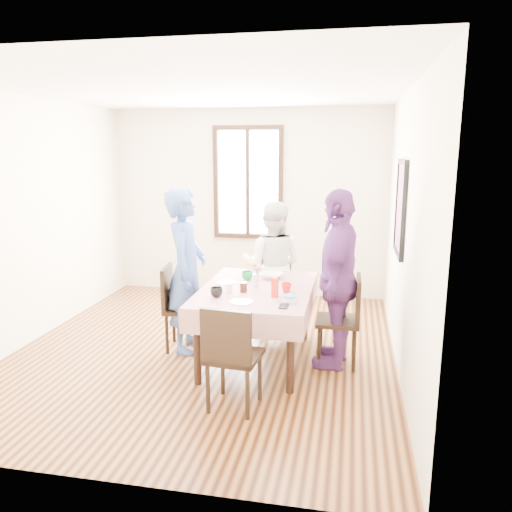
% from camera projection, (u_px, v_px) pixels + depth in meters
% --- Properties ---
extents(ground, '(4.50, 4.50, 0.00)m').
position_uv_depth(ground, '(206.00, 349.00, 5.41)').
color(ground, black).
rests_on(ground, ground).
extents(back_wall, '(4.00, 0.00, 4.00)m').
position_uv_depth(back_wall, '(248.00, 203.00, 7.29)').
color(back_wall, beige).
rests_on(back_wall, ground).
extents(right_wall, '(0.00, 4.50, 4.50)m').
position_uv_depth(right_wall, '(405.00, 232.00, 4.75)').
color(right_wall, beige).
rests_on(right_wall, ground).
extents(window_frame, '(1.02, 0.06, 1.62)m').
position_uv_depth(window_frame, '(248.00, 183.00, 7.21)').
color(window_frame, black).
rests_on(window_frame, back_wall).
extents(window_pane, '(0.90, 0.02, 1.50)m').
position_uv_depth(window_pane, '(248.00, 183.00, 7.21)').
color(window_pane, white).
rests_on(window_pane, back_wall).
extents(art_poster, '(0.04, 0.76, 0.96)m').
position_uv_depth(art_poster, '(401.00, 208.00, 5.00)').
color(art_poster, red).
rests_on(art_poster, right_wall).
extents(dining_table, '(0.97, 1.45, 0.75)m').
position_uv_depth(dining_table, '(257.00, 324.00, 5.09)').
color(dining_table, black).
rests_on(dining_table, ground).
extents(tablecloth, '(1.09, 1.57, 0.01)m').
position_uv_depth(tablecloth, '(257.00, 288.00, 5.01)').
color(tablecloth, '#5D000C').
rests_on(tablecloth, dining_table).
extents(chair_left, '(0.47, 0.47, 0.91)m').
position_uv_depth(chair_left, '(185.00, 308.00, 5.35)').
color(chair_left, black).
rests_on(chair_left, ground).
extents(chair_right, '(0.42, 0.42, 0.91)m').
position_uv_depth(chair_right, '(338.00, 320.00, 4.96)').
color(chair_right, black).
rests_on(chair_right, ground).
extents(chair_far, '(0.44, 0.44, 0.91)m').
position_uv_depth(chair_far, '(272.00, 290.00, 6.02)').
color(chair_far, black).
rests_on(chair_far, ground).
extents(chair_near, '(0.46, 0.46, 0.91)m').
position_uv_depth(chair_near, '(234.00, 356.00, 4.11)').
color(chair_near, black).
rests_on(chair_near, ground).
extents(person_left, '(0.47, 0.67, 1.74)m').
position_uv_depth(person_left, '(186.00, 271.00, 5.26)').
color(person_left, '#39589C').
rests_on(person_left, ground).
extents(person_far, '(0.76, 0.60, 1.54)m').
position_uv_depth(person_far, '(272.00, 266.00, 5.94)').
color(person_far, white).
rests_on(person_far, ground).
extents(person_right, '(0.54, 1.08, 1.77)m').
position_uv_depth(person_right, '(337.00, 279.00, 4.87)').
color(person_right, '#592A6D').
rests_on(person_right, ground).
extents(mug_black, '(0.13, 0.13, 0.09)m').
position_uv_depth(mug_black, '(217.00, 292.00, 4.68)').
color(mug_black, black).
rests_on(mug_black, tablecloth).
extents(mug_flag, '(0.12, 0.12, 0.10)m').
position_uv_depth(mug_flag, '(286.00, 288.00, 4.83)').
color(mug_flag, red).
rests_on(mug_flag, tablecloth).
extents(mug_green, '(0.15, 0.15, 0.09)m').
position_uv_depth(mug_green, '(247.00, 276.00, 5.30)').
color(mug_green, '#0C7226').
rests_on(mug_green, tablecloth).
extents(serving_bowl, '(0.29, 0.29, 0.06)m').
position_uv_depth(serving_bowl, '(272.00, 276.00, 5.36)').
color(serving_bowl, white).
rests_on(serving_bowl, tablecloth).
extents(juice_carton, '(0.06, 0.06, 0.19)m').
position_uv_depth(juice_carton, '(275.00, 287.00, 4.67)').
color(juice_carton, red).
rests_on(juice_carton, tablecloth).
extents(butter_tub, '(0.10, 0.10, 0.05)m').
position_uv_depth(butter_tub, '(290.00, 299.00, 4.54)').
color(butter_tub, white).
rests_on(butter_tub, tablecloth).
extents(jam_jar, '(0.07, 0.07, 0.10)m').
position_uv_depth(jam_jar, '(243.00, 287.00, 4.85)').
color(jam_jar, black).
rests_on(jam_jar, tablecloth).
extents(drinking_glass, '(0.06, 0.06, 0.09)m').
position_uv_depth(drinking_glass, '(229.00, 287.00, 4.86)').
color(drinking_glass, silver).
rests_on(drinking_glass, tablecloth).
extents(smartphone, '(0.08, 0.16, 0.01)m').
position_uv_depth(smartphone, '(284.00, 306.00, 4.41)').
color(smartphone, black).
rests_on(smartphone, tablecloth).
extents(flower_vase, '(0.07, 0.07, 0.13)m').
position_uv_depth(flower_vase, '(256.00, 280.00, 5.03)').
color(flower_vase, silver).
rests_on(flower_vase, tablecloth).
extents(plate_left, '(0.20, 0.20, 0.01)m').
position_uv_depth(plate_left, '(227.00, 283.00, 5.18)').
color(plate_left, white).
rests_on(plate_left, tablecloth).
extents(plate_far, '(0.20, 0.20, 0.01)m').
position_uv_depth(plate_far, '(267.00, 275.00, 5.51)').
color(plate_far, white).
rests_on(plate_far, tablecloth).
extents(plate_near, '(0.20, 0.20, 0.01)m').
position_uv_depth(plate_near, '(241.00, 302.00, 4.52)').
color(plate_near, white).
rests_on(plate_near, tablecloth).
extents(butter_lid, '(0.12, 0.12, 0.01)m').
position_uv_depth(butter_lid, '(290.00, 296.00, 4.53)').
color(butter_lid, blue).
rests_on(butter_lid, butter_tub).
extents(flower_bunch, '(0.09, 0.09, 0.10)m').
position_uv_depth(flower_bunch, '(256.00, 269.00, 5.00)').
color(flower_bunch, yellow).
rests_on(flower_bunch, flower_vase).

